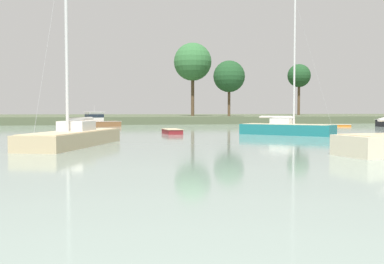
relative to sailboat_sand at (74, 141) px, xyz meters
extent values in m
cube|color=#4C563D|center=(17.58, 68.19, 0.32)|extent=(235.56, 55.96, 1.20)
cube|color=tan|center=(-0.01, -0.02, -0.15)|extent=(5.84, 10.28, 1.50)
cube|color=#CCB78E|center=(-0.01, -0.02, 0.62)|extent=(5.34, 9.61, 0.04)
cube|color=silver|center=(0.16, 0.45, 0.94)|extent=(2.32, 2.63, 0.60)
cylinder|color=silver|center=(-0.28, -0.77, 6.53)|extent=(0.20, 0.20, 11.77)
cylinder|color=silver|center=(0.40, 1.11, 1.34)|extent=(1.50, 3.81, 0.16)
cylinder|color=silver|center=(0.40, 1.11, 1.39)|extent=(1.34, 3.43, 0.14)
cylinder|color=#999999|center=(-0.95, -2.65, 6.50)|extent=(1.37, 3.78, 11.72)
cube|color=maroon|center=(7.97, 12.93, -0.15)|extent=(1.59, 3.25, 0.62)
cube|color=#C6B289|center=(7.97, 12.93, 0.16)|extent=(1.71, 3.39, 0.05)
cube|color=tan|center=(7.97, 12.93, 0.12)|extent=(1.19, 0.17, 0.03)
cube|color=brown|center=(0.76, 33.03, -0.12)|extent=(6.26, 4.28, 1.16)
cone|color=brown|center=(-1.97, 31.72, -0.12)|extent=(2.25, 2.23, 1.66)
cube|color=silver|center=(0.76, 33.03, 0.43)|extent=(6.40, 4.40, 0.05)
cube|color=silver|center=(0.30, 32.81, 1.07)|extent=(2.50, 2.23, 1.22)
cube|color=#19232D|center=(0.30, 32.81, 1.19)|extent=(2.55, 2.27, 0.44)
cube|color=beige|center=(0.30, 32.81, 1.71)|extent=(2.83, 2.55, 0.06)
cylinder|color=silver|center=(0.30, 32.81, 2.16)|extent=(0.03, 0.03, 0.85)
cube|color=#196B70|center=(17.80, 9.32, -0.14)|extent=(7.58, 7.43, 1.59)
cube|color=#CCB78E|center=(17.80, 9.32, 0.67)|extent=(7.03, 6.89, 0.04)
cube|color=silver|center=(17.51, 9.61, 0.94)|extent=(2.35, 2.34, 0.50)
cylinder|color=silver|center=(18.28, 8.86, 6.15)|extent=(0.17, 0.17, 10.92)
cylinder|color=silver|center=(17.09, 10.01, 1.29)|extent=(2.48, 2.40, 0.13)
cylinder|color=silver|center=(17.09, 10.01, 1.34)|extent=(2.24, 2.17, 0.14)
cylinder|color=#999999|center=(19.47, 7.71, 6.13)|extent=(2.41, 2.32, 10.88)
cube|color=orange|center=(33.18, 27.41, -0.20)|extent=(2.97, 2.29, 0.39)
cube|color=#C6B289|center=(33.18, 27.41, 0.00)|extent=(3.11, 2.42, 0.05)
cube|color=tan|center=(33.18, 27.41, -0.04)|extent=(0.54, 0.99, 0.03)
cylinder|color=brown|center=(22.87, 46.77, 3.76)|extent=(0.47, 0.47, 5.70)
sphere|color=#1E4723|center=(22.87, 46.77, 7.85)|extent=(5.49, 5.49, 5.49)
cylinder|color=brown|center=(17.60, 52.99, 5.14)|extent=(0.61, 0.61, 8.44)
sphere|color=#336B38|center=(17.60, 52.99, 10.93)|extent=(6.98, 6.98, 6.98)
cylinder|color=brown|center=(44.61, 66.21, 4.77)|extent=(0.58, 0.58, 7.71)
sphere|color=#1E4723|center=(44.61, 66.21, 9.80)|extent=(5.20, 5.20, 5.20)
camera|label=1|loc=(2.08, -28.02, 1.88)|focal=41.50mm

